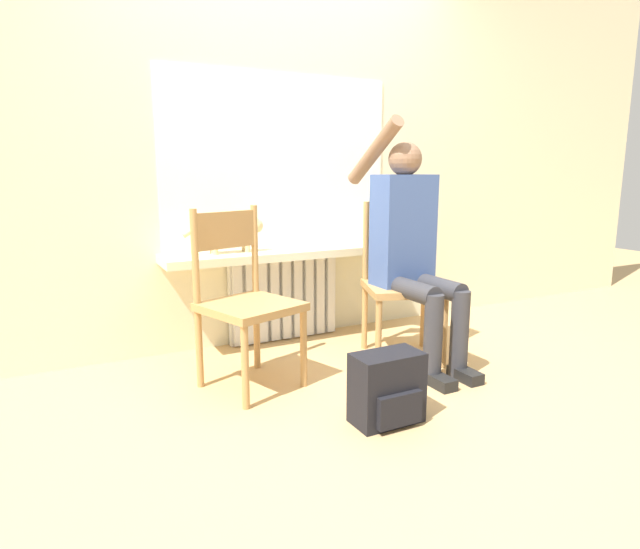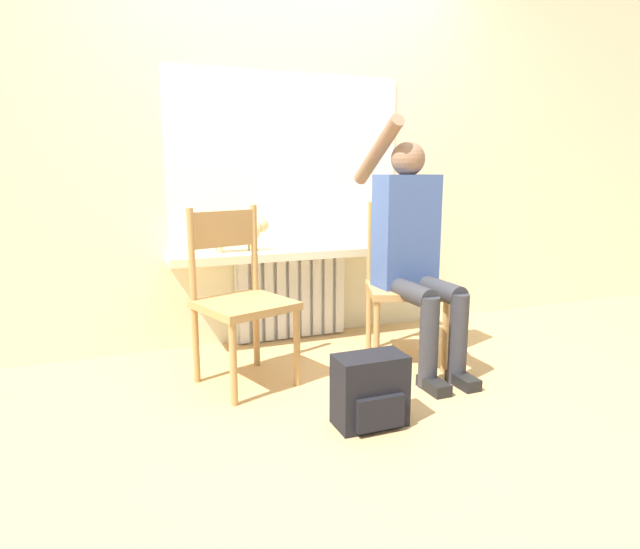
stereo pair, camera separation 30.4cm
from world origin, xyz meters
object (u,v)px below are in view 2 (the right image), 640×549
person (413,245)px  cat (238,229)px  chair_left (240,296)px  backpack (370,391)px  chair_right (405,281)px

person → cat: bearing=142.7°
cat → chair_left: bearing=-102.8°
chair_left → backpack: (0.41, -0.70, -0.31)m
chair_right → backpack: (-0.57, -0.70, -0.31)m
chair_left → chair_right: size_ratio=1.00×
chair_right → backpack: bearing=-108.9°
person → backpack: (-0.56, -0.60, -0.54)m
person → cat: 1.07m
chair_left → backpack: chair_left is taller
person → chair_left: bearing=173.8°
backpack → chair_right: bearing=50.7°
chair_left → person: bearing=-24.7°
backpack → person: bearing=46.8°
chair_left → person: 1.00m
chair_left → cat: size_ratio=1.87×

